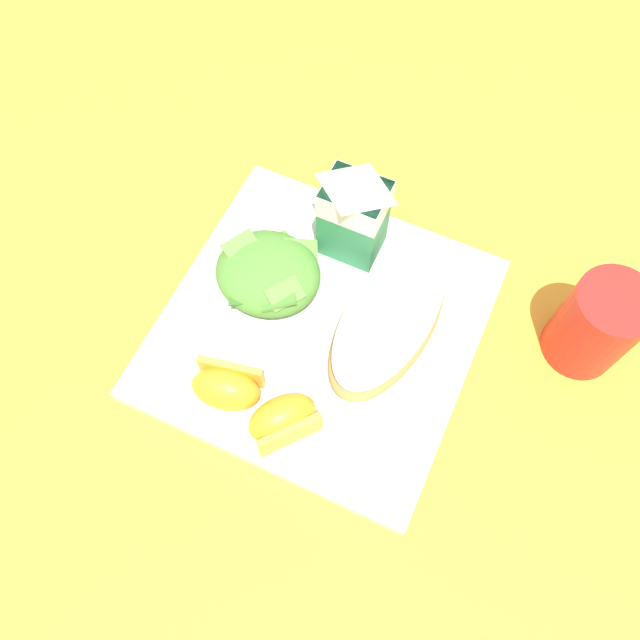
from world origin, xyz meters
TOP-DOWN VIEW (x-y plane):
  - ground at (0.00, 0.00)m, footprint 3.00×3.00m
  - white_plate at (0.00, 0.00)m, footprint 0.28×0.28m
  - cheesy_pizza_bread at (0.06, 0.02)m, footprint 0.09×0.18m
  - green_salad_pile at (-0.06, 0.02)m, footprint 0.10×0.10m
  - milk_carton at (-0.01, 0.09)m, footprint 0.06×0.04m
  - orange_wedge_front at (-0.04, -0.10)m, footprint 0.07×0.05m
  - orange_wedge_middle at (0.01, -0.10)m, footprint 0.07×0.07m
  - drinking_red_cup at (0.23, 0.09)m, footprint 0.07×0.07m

SIDE VIEW (x-z plane):
  - ground at x=0.00m, z-range 0.00..0.00m
  - white_plate at x=0.00m, z-range 0.00..0.02m
  - cheesy_pizza_bread at x=0.06m, z-range 0.02..0.05m
  - orange_wedge_front at x=-0.04m, z-range 0.02..0.06m
  - orange_wedge_middle at x=0.01m, z-range 0.02..0.06m
  - green_salad_pile at x=-0.06m, z-range 0.02..0.06m
  - drinking_red_cup at x=0.23m, z-range 0.00..0.10m
  - milk_carton at x=-0.01m, z-range 0.02..0.13m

